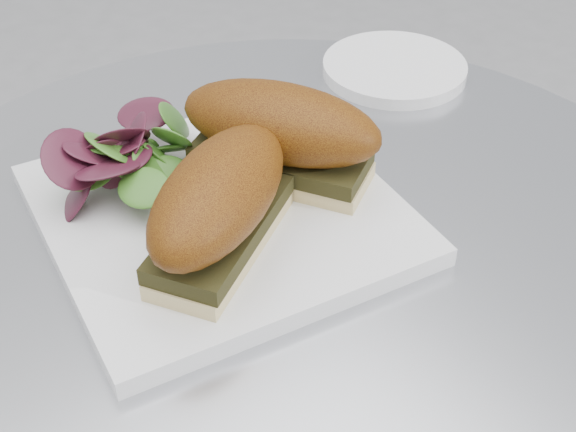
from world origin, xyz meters
The scene contains 5 objects.
plate centered at (-0.03, 0.06, 0.74)m, with size 0.26×0.26×0.02m, color white.
sandwich_left centered at (-0.05, 0.01, 0.79)m, with size 0.18×0.15×0.08m.
sandwich_right centered at (0.04, 0.06, 0.79)m, with size 0.15×0.18×0.08m.
salad centered at (-0.07, 0.14, 0.77)m, with size 0.12×0.12×0.05m, color #46812A, non-canonical shape.
saucer centered at (0.25, 0.15, 0.74)m, with size 0.15×0.15×0.01m, color white.
Camera 1 is at (-0.28, -0.37, 1.14)m, focal length 50.00 mm.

